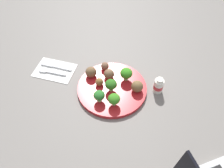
{
  "coord_description": "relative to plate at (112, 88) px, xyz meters",
  "views": [
    {
      "loc": [
        -0.15,
        0.57,
        0.74
      ],
      "look_at": [
        0.0,
        0.0,
        0.04
      ],
      "focal_mm": 37.13,
      "sensor_mm": 36.0,
      "label": 1
    }
  ],
  "objects": [
    {
      "name": "plate",
      "position": [
        0.0,
        0.0,
        0.0
      ],
      "size": [
        0.28,
        0.28,
        0.02
      ],
      "primitive_type": "cylinder",
      "color": "red",
      "rests_on": "ground_plane"
    },
    {
      "name": "meatball_far_rim",
      "position": [
        0.1,
        -0.04,
        0.03
      ],
      "size": [
        0.05,
        0.05,
        0.05
      ],
      "primitive_type": "sphere",
      "color": "brown",
      "rests_on": "plate"
    },
    {
      "name": "fork",
      "position": [
        0.28,
        -0.02,
        -0.0
      ],
      "size": [
        0.12,
        0.02,
        0.01
      ],
      "color": "silver",
      "rests_on": "napkin"
    },
    {
      "name": "broccoli_floret_back_right",
      "position": [
        -0.04,
        -0.06,
        0.04
      ],
      "size": [
        0.05,
        0.05,
        0.06
      ],
      "color": "#95BB73",
      "rests_on": "plate"
    },
    {
      "name": "broccoli_floret_mid_left",
      "position": [
        0.0,
        0.01,
        0.04
      ],
      "size": [
        0.05,
        0.05,
        0.05
      ],
      "color": "#ACBF7B",
      "rests_on": "plate"
    },
    {
      "name": "knife",
      "position": [
        0.28,
        -0.06,
        -0.0
      ],
      "size": [
        0.15,
        0.02,
        0.01
      ],
      "color": "silver",
      "rests_on": "napkin"
    },
    {
      "name": "broccoli_floret_front_left",
      "position": [
        -0.03,
        0.08,
        0.04
      ],
      "size": [
        0.05,
        0.05,
        0.05
      ],
      "color": "#A6C97F",
      "rests_on": "plate"
    },
    {
      "name": "ground_plane",
      "position": [
        0.0,
        0.0,
        -0.01
      ],
      "size": [
        4.0,
        4.0,
        0.0
      ],
      "primitive_type": "plane",
      "color": "slate"
    },
    {
      "name": "napkin",
      "position": [
        0.27,
        -0.04,
        -0.01
      ],
      "size": [
        0.17,
        0.12,
        0.01
      ],
      "primitive_type": "cube",
      "rotation": [
        0.0,
        0.0,
        -0.01
      ],
      "color": "white",
      "rests_on": "ground_plane"
    },
    {
      "name": "yogurt_bottle",
      "position": [
        -0.18,
        -0.04,
        0.02
      ],
      "size": [
        0.04,
        0.04,
        0.07
      ],
      "color": "white",
      "rests_on": "ground_plane"
    },
    {
      "name": "meatball_back_right",
      "position": [
        0.06,
        -0.09,
        0.03
      ],
      "size": [
        0.03,
        0.03,
        0.03
      ],
      "primitive_type": "sphere",
      "color": "brown",
      "rests_on": "plate"
    },
    {
      "name": "broccoli_floret_far_rim",
      "position": [
        0.03,
        0.08,
        0.04
      ],
      "size": [
        0.04,
        0.04,
        0.05
      ],
      "color": "#95BE70",
      "rests_on": "plate"
    },
    {
      "name": "meatball_front_left",
      "position": [
        0.03,
        -0.05,
        0.03
      ],
      "size": [
        0.04,
        0.04,
        0.04
      ],
      "primitive_type": "sphere",
      "color": "brown",
      "rests_on": "plate"
    },
    {
      "name": "meatball_center",
      "position": [
        0.05,
        -0.0,
        0.02
      ],
      "size": [
        0.03,
        0.03,
        0.03
      ],
      "primitive_type": "sphere",
      "color": "brown",
      "rests_on": "plate"
    },
    {
      "name": "meatball_near_rim",
      "position": [
        -0.1,
        -0.01,
        0.03
      ],
      "size": [
        0.05,
        0.05,
        0.05
      ],
      "primitive_type": "sphere",
      "color": "brown",
      "rests_on": "plate"
    }
  ]
}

